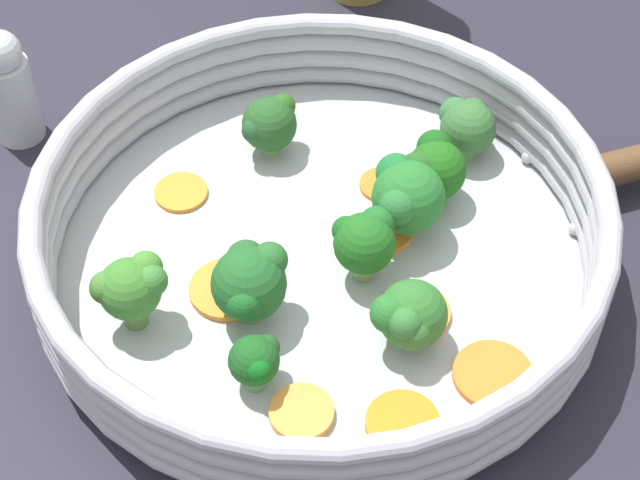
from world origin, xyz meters
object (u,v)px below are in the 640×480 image
(broccoli_floret_2, at_px, (256,361))
(salt_shaker, at_px, (4,91))
(carrot_slice_4, at_px, (493,375))
(broccoli_floret_1, at_px, (269,124))
(broccoli_floret_6, at_px, (132,287))
(broccoli_floret_8, at_px, (467,125))
(carrot_slice_5, at_px, (227,289))
(carrot_slice_7, at_px, (387,234))
(broccoli_floret_5, at_px, (432,168))
(carrot_slice_2, at_px, (416,313))
(carrot_slice_6, at_px, (302,413))
(broccoli_floret_7, at_px, (409,317))
(skillet, at_px, (320,261))
(broccoli_floret_4, at_px, (364,241))
(broccoli_floret_0, at_px, (250,281))
(carrot_slice_1, at_px, (383,185))
(carrot_slice_0, at_px, (178,195))
(broccoli_floret_3, at_px, (406,196))
(carrot_slice_3, at_px, (403,424))

(broccoli_floret_2, xyz_separation_m, salt_shaker, (0.26, -0.10, 0.01))
(carrot_slice_4, relative_size, broccoli_floret_1, 1.09)
(broccoli_floret_6, xyz_separation_m, broccoli_floret_8, (-0.11, -0.23, -0.01))
(carrot_slice_5, relative_size, carrot_slice_7, 1.50)
(broccoli_floret_2, distance_m, broccoli_floret_5, 0.18)
(carrot_slice_2, distance_m, carrot_slice_5, 0.12)
(carrot_slice_6, height_order, broccoli_floret_5, broccoli_floret_5)
(carrot_slice_7, distance_m, broccoli_floret_7, 0.09)
(skillet, xyz_separation_m, salt_shaker, (0.25, 0.00, 0.04))
(salt_shaker, bearing_deg, broccoli_floret_4, -178.73)
(carrot_slice_5, xyz_separation_m, carrot_slice_7, (-0.06, -0.09, -0.00))
(skillet, bearing_deg, carrot_slice_4, 167.52)
(broccoli_floret_0, bearing_deg, carrot_slice_1, -97.54)
(broccoli_floret_5, bearing_deg, carrot_slice_4, 131.10)
(broccoli_floret_4, bearing_deg, carrot_slice_5, 40.64)
(carrot_slice_5, bearing_deg, broccoli_floret_0, 164.22)
(carrot_slice_7, height_order, broccoli_floret_1, broccoli_floret_1)
(carrot_slice_0, distance_m, carrot_slice_4, 0.24)
(broccoli_floret_7, bearing_deg, carrot_slice_5, 10.43)
(broccoli_floret_8, bearing_deg, broccoli_floret_3, 89.05)
(carrot_slice_7, distance_m, broccoli_floret_4, 0.04)
(carrot_slice_1, distance_m, broccoli_floret_8, 0.07)
(carrot_slice_2, height_order, broccoli_floret_4, broccoli_floret_4)
(carrot_slice_0, relative_size, carrot_slice_5, 0.76)
(broccoli_floret_3, bearing_deg, salt_shaker, 9.80)
(carrot_slice_0, relative_size, broccoli_floret_3, 0.64)
(carrot_slice_0, bearing_deg, broccoli_floret_8, -136.74)
(broccoli_floret_0, height_order, broccoli_floret_1, broccoli_floret_0)
(broccoli_floret_3, height_order, broccoli_floret_8, broccoli_floret_3)
(skillet, distance_m, carrot_slice_6, 0.12)
(broccoli_floret_4, height_order, broccoli_floret_5, broccoli_floret_4)
(skillet, xyz_separation_m, carrot_slice_7, (-0.03, -0.04, 0.01))
(carrot_slice_3, distance_m, broccoli_floret_3, 0.15)
(carrot_slice_3, bearing_deg, carrot_slice_7, -58.63)
(carrot_slice_0, xyz_separation_m, broccoli_floret_7, (-0.19, 0.03, 0.02))
(broccoli_floret_2, bearing_deg, carrot_slice_5, -42.15)
(broccoli_floret_2, bearing_deg, carrot_slice_1, -86.20)
(carrot_slice_5, relative_size, broccoli_floret_6, 0.94)
(skillet, relative_size, broccoli_floret_2, 9.44)
(carrot_slice_0, xyz_separation_m, broccoli_floret_6, (-0.04, 0.10, 0.03))
(broccoli_floret_1, bearing_deg, broccoli_floret_7, 147.76)
(broccoli_floret_1, height_order, broccoli_floret_6, broccoli_floret_6)
(carrot_slice_5, height_order, broccoli_floret_7, broccoli_floret_7)
(broccoli_floret_2, bearing_deg, carrot_slice_2, -122.28)
(broccoli_floret_3, xyz_separation_m, broccoli_floret_4, (0.01, 0.04, -0.00))
(carrot_slice_7, bearing_deg, carrot_slice_3, 121.37)
(broccoli_floret_6, bearing_deg, carrot_slice_0, -67.97)
(broccoli_floret_4, bearing_deg, broccoli_floret_7, 144.35)
(broccoli_floret_2, relative_size, broccoli_floret_5, 0.78)
(broccoli_floret_7, height_order, broccoli_floret_8, broccoli_floret_7)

